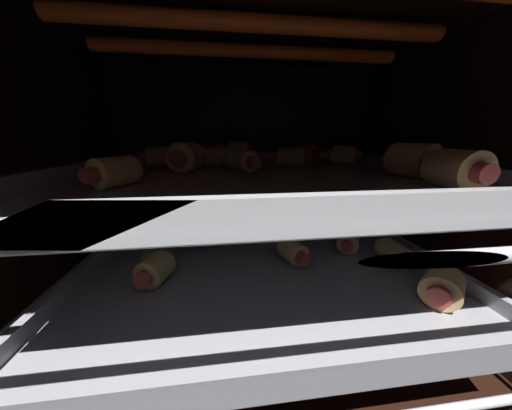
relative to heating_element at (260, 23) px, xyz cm
name	(u,v)px	position (x,y,z in cm)	size (l,w,h in cm)	color
ground_plane	(259,319)	(0.00, 0.00, -36.33)	(52.40, 44.89, 1.20)	black
oven_wall_back	(245,167)	(0.00, 21.85, -16.95)	(52.40, 1.20, 37.55)	black
oven_wall_left	(26,195)	(-25.60, 0.00, -16.95)	(1.20, 42.49, 37.55)	black
oven_wall_right	(448,184)	(25.60, 0.00, -16.95)	(1.20, 42.49, 37.55)	black
heating_element	(260,23)	(0.00, 0.00, 0.00)	(40.00, 17.22, 1.64)	#F25919
oven_rack_lower	(259,263)	(0.00, 0.00, -27.10)	(47.58, 41.64, 0.54)	#B7B7BC
baking_tray_lower	(259,256)	(0.00, 0.00, -26.12)	(39.92, 34.19, 2.57)	gray
pig_in_blanket_lower_0	(259,212)	(1.69, 12.62, -24.19)	(4.06, 5.30, 2.96)	tan
pig_in_blanket_lower_1	(341,220)	(14.94, 7.36, -24.30)	(3.06, 5.27, 2.74)	tan
pig_in_blanket_lower_2	(442,287)	(15.33, -11.22, -24.08)	(4.59, 4.48, 3.18)	tan
pig_in_blanket_lower_3	(394,253)	(15.72, -4.40, -24.36)	(2.73, 5.78, 2.63)	tan
pig_in_blanket_lower_4	(348,241)	(11.99, -0.59, -24.31)	(3.82, 4.19, 2.73)	tan
pig_in_blanket_lower_5	(292,251)	(3.71, -2.52, -24.32)	(3.64, 5.25, 2.70)	tan
pig_in_blanket_lower_6	(155,269)	(-11.61, -4.83, -24.18)	(3.77, 5.21, 2.99)	tan
oven_rack_upper	(259,182)	(0.00, 0.00, -16.12)	(47.81, 41.64, 0.77)	#B7B7BC
baking_tray_upper	(260,174)	(0.00, 0.00, -15.18)	(39.92, 34.19, 2.13)	silver
pig_in_blanket_upper_0	(162,157)	(-12.23, 4.90, -13.49)	(5.51, 3.56, 2.75)	tan
pig_in_blanket_upper_1	(241,161)	(-2.08, 0.88, -13.66)	(4.05, 6.25, 2.40)	tan
pig_in_blanket_upper_2	(307,153)	(10.02, 12.43, -13.53)	(3.55, 5.96, 2.68)	tan
pig_in_blanket_upper_3	(212,154)	(-6.13, 9.94, -13.41)	(4.81, 4.79, 2.91)	tan
pig_in_blanket_upper_4	(187,157)	(-8.52, 1.32, -13.19)	(4.15, 5.93, 3.35)	tan
pig_in_blanket_upper_5	(412,160)	(14.52, -5.92, -13.19)	(4.10, 5.53, 3.35)	tan
pig_in_blanket_upper_6	(116,172)	(-12.73, -7.24, -13.66)	(3.64, 4.98, 2.41)	tan
pig_in_blanket_upper_7	(344,155)	(13.37, 5.60, -13.47)	(4.84, 4.14, 2.78)	tan
pig_in_blanket_upper_8	(239,152)	(-1.88, 9.62, -13.18)	(5.60, 3.89, 3.37)	tan
pig_in_blanket_upper_9	(217,158)	(-5.19, 5.13, -13.66)	(5.89, 2.79, 2.41)	tan
pig_in_blanket_upper_10	(455,169)	(13.71, -11.26, -13.36)	(3.20, 5.17, 3.02)	tan
pig_in_blanket_upper_11	(292,157)	(5.50, 5.65, -13.64)	(5.52, 4.00, 2.45)	tan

